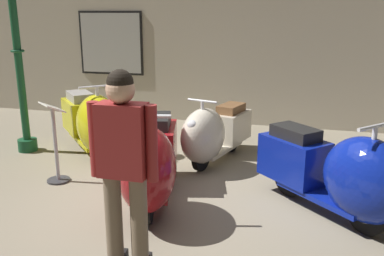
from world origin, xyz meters
TOP-DOWN VIEW (x-y plane):
  - ground_plane at (0.00, 0.00)m, footprint 60.00×60.00m
  - showroom_back_wall at (0.15, 3.84)m, footprint 18.00×0.63m
  - scooter_0 at (-1.62, 1.41)m, footprint 1.59×1.62m
  - scooter_1 at (-0.22, 0.05)m, footprint 0.93×1.87m
  - scooter_2 at (0.11, 1.52)m, footprint 0.85×1.61m
  - scooter_3 at (1.69, 0.27)m, footprint 1.61×1.55m
  - lamppost at (-2.70, 1.34)m, footprint 0.33×0.33m
  - visitor_0 at (-0.01, -1.07)m, footprint 0.55×0.26m
  - info_stanchion at (-1.59, 0.41)m, footprint 0.39×0.37m

SIDE VIEW (x-z plane):
  - ground_plane at x=0.00m, z-range 0.00..0.00m
  - info_stanchion at x=-1.59m, z-range -0.09..0.91m
  - scooter_2 at x=0.11m, z-range -0.04..0.91m
  - scooter_3 at x=1.69m, z-range -0.05..1.02m
  - scooter_0 at x=-1.62m, z-range -0.05..1.03m
  - scooter_1 at x=-0.22m, z-range -0.05..1.05m
  - visitor_0 at x=-0.01m, z-range 0.13..1.76m
  - showroom_back_wall at x=0.15m, z-range 0.00..3.31m
  - lamppost at x=-2.70m, z-range 0.32..3.19m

